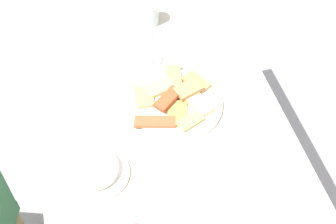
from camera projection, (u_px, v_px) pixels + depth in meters
ground_plane at (163, 220)px, 2.18m from camera, size 6.00×6.00×0.00m
dining_table at (162, 139)px, 1.69m from camera, size 1.21×0.83×0.70m
pide_platter at (177, 102)px, 1.68m from camera, size 0.33×0.32×0.04m
salad_plate_rice at (98, 171)px, 1.50m from camera, size 0.20×0.20×0.06m
drinking_glass at (150, 14)px, 1.92m from camera, size 0.07×0.07×0.09m
paper_napkin at (155, 47)px, 1.86m from camera, size 0.12×0.12×0.00m
fork at (159, 46)px, 1.86m from camera, size 0.18×0.07×0.00m
spoon at (150, 48)px, 1.85m from camera, size 0.17×0.05×0.00m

